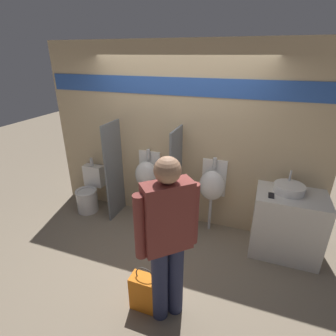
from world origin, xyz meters
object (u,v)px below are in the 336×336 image
Objects in this scene: cell_phone at (271,195)px; urinal_near_counter at (147,175)px; toilet at (89,193)px; person_in_vest at (168,237)px; sink_basin at (289,188)px; shopping_bag at (145,292)px; urinal_far at (212,185)px.

cell_phone is 0.12× the size of urinal_near_counter.
urinal_near_counter is 1.30× the size of toilet.
cell_phone is 2.94m from toilet.
toilet is 0.51× the size of person_in_vest.
sink_basin reaches higher than toilet.
person_in_vest is (1.97, -1.44, 0.66)m from toilet.
sink_basin is 2.71× the size of cell_phone.
shopping_bag is at bearing 143.61° from person_in_vest.
cell_phone is at bearing -138.82° from sink_basin.
cell_phone reaches higher than toilet.
toilet is at bearing 101.03° from person_in_vest.
person_in_vest reaches higher than sink_basin.
urinal_far is 2.11× the size of shopping_bag.
urinal_far is 1.30× the size of toilet.
shopping_bag is at bearing -102.27° from urinal_far.
person_in_vest reaches higher than urinal_far.
sink_basin is at bearing 48.13° from shopping_bag.
sink_basin is at bearing -3.02° from urinal_near_counter.
person_in_vest reaches higher than shopping_bag.
urinal_far is (-0.79, 0.29, -0.14)m from cell_phone.
cell_phone is 1.58m from person_in_vest.
urinal_near_counter is 1.85m from person_in_vest.
urinal_far is at bearing 77.73° from shopping_bag.
urinal_near_counter reaches higher than cell_phone.
cell_phone is 0.26× the size of shopping_bag.
urinal_near_counter is at bearing 113.15° from shopping_bag.
cell_phone is at bearing 12.37° from person_in_vest.
toilet reaches higher than shopping_bag.
urinal_far is at bearing 173.85° from sink_basin.
person_in_vest is (-0.11, -1.59, 0.22)m from urinal_far.
person_in_vest is at bearing -93.93° from urinal_far.
urinal_far is (1.04, 0.00, 0.00)m from urinal_near_counter.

